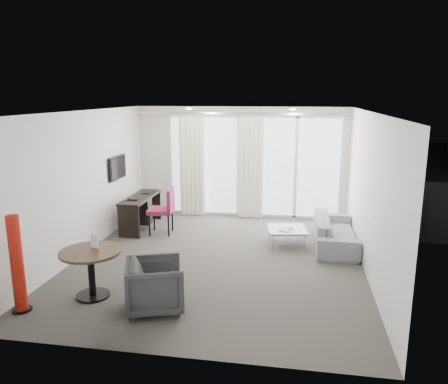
% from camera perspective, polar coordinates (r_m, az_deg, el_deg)
% --- Properties ---
extents(floor, '(5.00, 6.00, 0.00)m').
position_cam_1_polar(floor, '(7.89, -0.74, -8.77)').
color(floor, '#474540').
rests_on(floor, ground).
extents(ceiling, '(5.00, 6.00, 0.00)m').
position_cam_1_polar(ceiling, '(7.35, -0.80, 10.46)').
color(ceiling, white).
rests_on(ceiling, ground).
extents(wall_left, '(0.00, 6.00, 2.60)m').
position_cam_1_polar(wall_left, '(8.32, -17.95, 1.08)').
color(wall_left, silver).
rests_on(wall_left, ground).
extents(wall_right, '(0.00, 6.00, 2.60)m').
position_cam_1_polar(wall_right, '(7.48, 18.42, -0.21)').
color(wall_right, silver).
rests_on(wall_right, ground).
extents(wall_front, '(5.00, 0.00, 2.60)m').
position_cam_1_polar(wall_front, '(4.70, -7.44, -7.15)').
color(wall_front, silver).
rests_on(wall_front, ground).
extents(window_panel, '(4.00, 0.02, 2.38)m').
position_cam_1_polar(window_panel, '(10.39, 3.85, 3.33)').
color(window_panel, white).
rests_on(window_panel, ground).
extents(window_frame, '(4.10, 0.06, 2.44)m').
position_cam_1_polar(window_frame, '(10.38, 3.84, 3.31)').
color(window_frame, white).
rests_on(window_frame, ground).
extents(curtain_left, '(0.60, 0.20, 2.38)m').
position_cam_1_polar(curtain_left, '(10.48, -4.17, 3.40)').
color(curtain_left, white).
rests_on(curtain_left, ground).
extents(curtain_right, '(0.60, 0.20, 2.38)m').
position_cam_1_polar(curtain_right, '(10.24, 3.47, 3.19)').
color(curtain_right, white).
rests_on(curtain_right, ground).
extents(curtain_track, '(4.80, 0.04, 0.04)m').
position_cam_1_polar(curtain_track, '(10.14, 2.14, 10.22)').
color(curtain_track, '#B2B2B7').
rests_on(curtain_track, ceiling).
extents(downlight_a, '(0.12, 0.12, 0.02)m').
position_cam_1_polar(downlight_a, '(9.10, -4.62, 10.79)').
color(downlight_a, '#FFE0B2').
rests_on(downlight_a, ceiling).
extents(downlight_b, '(0.12, 0.12, 0.02)m').
position_cam_1_polar(downlight_b, '(8.82, 8.96, 10.62)').
color(downlight_b, '#FFE0B2').
rests_on(downlight_b, ceiling).
extents(desk, '(0.47, 1.51, 0.71)m').
position_cam_1_polar(desk, '(9.74, -10.82, -2.61)').
color(desk, black).
rests_on(desk, floor).
extents(tv, '(0.05, 0.80, 0.50)m').
position_cam_1_polar(tv, '(9.58, -13.77, 3.10)').
color(tv, black).
rests_on(tv, wall_left).
extents(desk_chair, '(0.57, 0.54, 0.97)m').
position_cam_1_polar(desk_chair, '(9.24, -8.26, -2.49)').
color(desk_chair, '#8A2048').
rests_on(desk_chair, floor).
extents(round_table, '(1.00, 1.00, 0.70)m').
position_cam_1_polar(round_table, '(6.68, -16.91, -10.18)').
color(round_table, '#3E2A1B').
rests_on(round_table, floor).
extents(menu_card, '(0.12, 0.04, 0.21)m').
position_cam_1_polar(menu_card, '(6.64, -16.53, -6.90)').
color(menu_card, white).
rests_on(menu_card, round_table).
extents(red_lamp, '(0.35, 0.35, 1.34)m').
position_cam_1_polar(red_lamp, '(6.50, -25.42, -8.51)').
color(red_lamp, '#9B170D').
rests_on(red_lamp, floor).
extents(tub_armchair, '(0.98, 0.96, 0.70)m').
position_cam_1_polar(tub_armchair, '(6.12, -9.01, -11.97)').
color(tub_armchair, '#2F2F30').
rests_on(tub_armchair, floor).
extents(coffee_table, '(0.84, 0.84, 0.33)m').
position_cam_1_polar(coffee_table, '(8.65, 8.18, -5.78)').
color(coffee_table, gray).
rests_on(coffee_table, floor).
extents(remote, '(0.05, 0.16, 0.02)m').
position_cam_1_polar(remote, '(8.56, 8.61, -4.61)').
color(remote, black).
rests_on(remote, coffee_table).
extents(magazine, '(0.30, 0.34, 0.02)m').
position_cam_1_polar(magazine, '(8.49, 8.06, -4.74)').
color(magazine, gray).
rests_on(magazine, coffee_table).
extents(sofa, '(0.75, 1.93, 0.56)m').
position_cam_1_polar(sofa, '(8.78, 14.31, -4.98)').
color(sofa, gray).
rests_on(sofa, floor).
extents(terrace_slab, '(5.60, 3.00, 0.12)m').
position_cam_1_polar(terrace_slab, '(12.13, 4.49, -1.41)').
color(terrace_slab, '#4D4D50').
rests_on(terrace_slab, ground).
extents(rattan_chair_a, '(0.56, 0.56, 0.80)m').
position_cam_1_polar(rattan_chair_a, '(11.92, 7.14, 0.56)').
color(rattan_chair_a, brown).
rests_on(rattan_chair_a, terrace_slab).
extents(rattan_chair_b, '(0.62, 0.62, 0.78)m').
position_cam_1_polar(rattan_chair_b, '(11.71, 11.60, 0.13)').
color(rattan_chair_b, brown).
rests_on(rattan_chair_b, terrace_slab).
extents(rattan_table, '(0.65, 0.65, 0.53)m').
position_cam_1_polar(rattan_table, '(11.85, 8.20, -0.23)').
color(rattan_table, brown).
rests_on(rattan_table, terrace_slab).
extents(balustrade, '(5.50, 0.06, 1.05)m').
position_cam_1_polar(balustrade, '(13.42, 5.10, 2.40)').
color(balustrade, '#B2B2B7').
rests_on(balustrade, terrace_slab).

